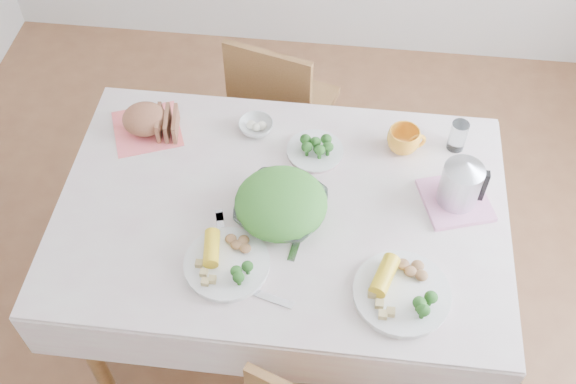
# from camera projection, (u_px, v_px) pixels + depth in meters

# --- Properties ---
(floor) EXTENTS (3.60, 3.60, 0.00)m
(floor) POSITION_uv_depth(u_px,v_px,m) (283.00, 316.00, 2.84)
(floor) COLOR brown
(floor) RESTS_ON ground
(dining_table) EXTENTS (1.40, 0.90, 0.75)m
(dining_table) POSITION_uv_depth(u_px,v_px,m) (282.00, 269.00, 2.55)
(dining_table) COLOR brown
(dining_table) RESTS_ON floor
(tablecloth) EXTENTS (1.50, 1.00, 0.01)m
(tablecloth) POSITION_uv_depth(u_px,v_px,m) (281.00, 208.00, 2.25)
(tablecloth) COLOR silver
(tablecloth) RESTS_ON dining_table
(chair_far) EXTENTS (0.48, 0.48, 0.87)m
(chair_far) POSITION_uv_depth(u_px,v_px,m) (285.00, 99.00, 2.99)
(chair_far) COLOR brown
(chair_far) RESTS_ON floor
(salad_bowl) EXTENTS (0.35, 0.35, 0.07)m
(salad_bowl) POSITION_uv_depth(u_px,v_px,m) (281.00, 209.00, 2.20)
(salad_bowl) COLOR white
(salad_bowl) RESTS_ON tablecloth
(dinner_plate_left) EXTENTS (0.32, 0.32, 0.02)m
(dinner_plate_left) POSITION_uv_depth(u_px,v_px,m) (227.00, 264.00, 2.09)
(dinner_plate_left) COLOR white
(dinner_plate_left) RESTS_ON tablecloth
(dinner_plate_right) EXTENTS (0.42, 0.42, 0.02)m
(dinner_plate_right) POSITION_uv_depth(u_px,v_px,m) (402.00, 294.00, 2.03)
(dinner_plate_right) COLOR white
(dinner_plate_right) RESTS_ON tablecloth
(broccoli_plate) EXTENTS (0.27, 0.27, 0.02)m
(broccoli_plate) POSITION_uv_depth(u_px,v_px,m) (315.00, 151.00, 2.39)
(broccoli_plate) COLOR beige
(broccoli_plate) RESTS_ON tablecloth
(napkin) EXTENTS (0.31, 0.31, 0.00)m
(napkin) POSITION_uv_depth(u_px,v_px,m) (147.00, 129.00, 2.47)
(napkin) COLOR #FF6A6C
(napkin) RESTS_ON tablecloth
(bread_loaf) EXTENTS (0.21, 0.20, 0.10)m
(bread_loaf) POSITION_uv_depth(u_px,v_px,m) (145.00, 118.00, 2.42)
(bread_loaf) COLOR brown
(bread_loaf) RESTS_ON napkin
(fruit_bowl) EXTENTS (0.13, 0.13, 0.04)m
(fruit_bowl) POSITION_uv_depth(u_px,v_px,m) (256.00, 126.00, 2.45)
(fruit_bowl) COLOR white
(fruit_bowl) RESTS_ON tablecloth
(yellow_mug) EXTENTS (0.15, 0.15, 0.09)m
(yellow_mug) POSITION_uv_depth(u_px,v_px,m) (403.00, 140.00, 2.37)
(yellow_mug) COLOR #FFA528
(yellow_mug) RESTS_ON tablecloth
(glass_tumbler) EXTENTS (0.07, 0.07, 0.12)m
(glass_tumbler) POSITION_uv_depth(u_px,v_px,m) (458.00, 135.00, 2.36)
(glass_tumbler) COLOR white
(glass_tumbler) RESTS_ON tablecloth
(pink_tray) EXTENTS (0.27, 0.27, 0.02)m
(pink_tray) POSITION_uv_depth(u_px,v_px,m) (455.00, 200.00, 2.25)
(pink_tray) COLOR pink
(pink_tray) RESTS_ON tablecloth
(electric_kettle) EXTENTS (0.14, 0.14, 0.19)m
(electric_kettle) POSITION_uv_depth(u_px,v_px,m) (462.00, 179.00, 2.16)
(electric_kettle) COLOR #B2B5BA
(electric_kettle) RESTS_ON pink_tray
(fork_left) EXTENTS (0.08, 0.21, 0.00)m
(fork_left) POSITION_uv_depth(u_px,v_px,m) (223.00, 240.00, 2.16)
(fork_left) COLOR silver
(fork_left) RESTS_ON tablecloth
(fork_right) EXTENTS (0.06, 0.21, 0.00)m
(fork_right) POSITION_uv_depth(u_px,v_px,m) (299.00, 236.00, 2.17)
(fork_right) COLOR silver
(fork_right) RESTS_ON tablecloth
(knife) EXTENTS (0.21, 0.08, 0.00)m
(knife) POSITION_uv_depth(u_px,v_px,m) (261.00, 295.00, 2.04)
(knife) COLOR silver
(knife) RESTS_ON tablecloth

